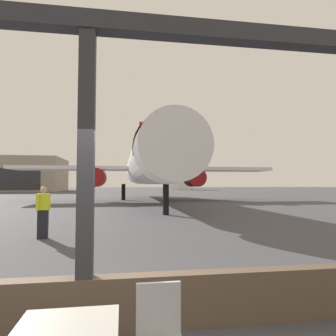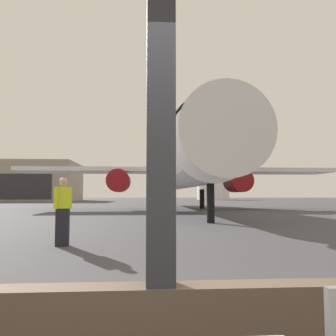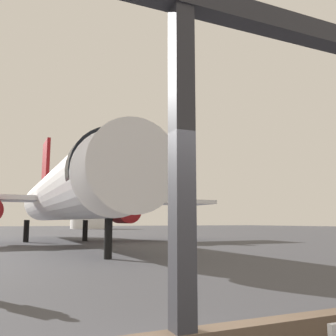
% 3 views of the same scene
% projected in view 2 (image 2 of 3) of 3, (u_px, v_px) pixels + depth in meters
% --- Properties ---
extents(ground_plane, '(220.00, 220.00, 0.00)m').
position_uv_depth(ground_plane, '(144.00, 205.00, 42.11)').
color(ground_plane, '#424247').
extents(window_frame, '(8.09, 0.24, 4.02)m').
position_uv_depth(window_frame, '(161.00, 181.00, 2.44)').
color(window_frame, brown).
rests_on(window_frame, ground).
extents(airplane, '(27.79, 32.80, 10.73)m').
position_uv_depth(airplane, '(180.00, 165.00, 28.99)').
color(airplane, silver).
rests_on(airplane, ground).
extents(ground_crew_worker, '(0.40, 0.48, 1.74)m').
position_uv_depth(ground_crew_worker, '(63.00, 210.00, 8.90)').
color(ground_crew_worker, black).
rests_on(ground_crew_worker, ground).
extents(distant_hangar, '(21.35, 16.77, 8.23)m').
position_uv_depth(distant_hangar, '(27.00, 182.00, 75.20)').
color(distant_hangar, '#9E9384').
rests_on(distant_hangar, ground).
extents(fuel_storage_tank, '(8.35, 8.35, 5.47)m').
position_uv_depth(fuel_storage_tank, '(213.00, 189.00, 90.79)').
color(fuel_storage_tank, white).
rests_on(fuel_storage_tank, ground).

